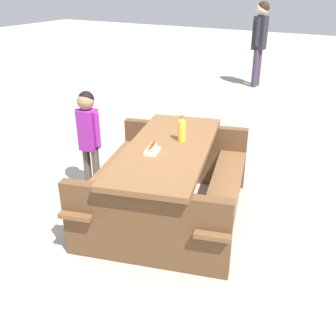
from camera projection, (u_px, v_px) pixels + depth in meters
ground_plane at (168, 214)px, 4.01m from camera, size 30.00×30.00×0.00m
picnic_table at (168, 175)px, 3.81m from camera, size 2.10×1.82×0.75m
soda_bottle at (182, 129)px, 3.75m from camera, size 0.08×0.08×0.26m
hotdog_tray at (152, 149)px, 3.54m from camera, size 0.20×0.15×0.08m
child_in_coat at (88, 130)px, 4.12m from camera, size 0.18×0.28×1.15m
bystander_adult at (260, 33)px, 8.22m from camera, size 0.43×0.28×1.74m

